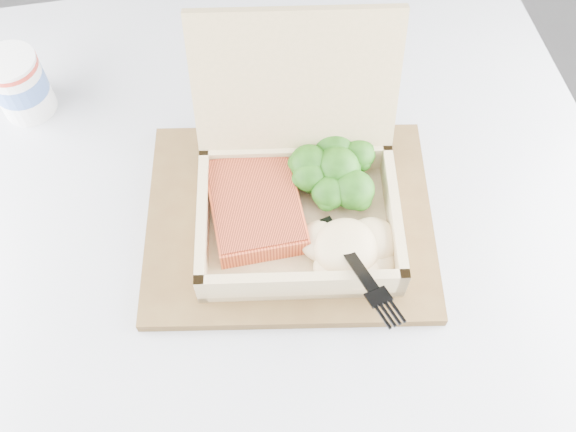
{
  "coord_description": "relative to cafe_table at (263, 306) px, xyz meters",
  "views": [
    {
      "loc": [
        0.71,
        -0.75,
        1.36
      ],
      "look_at": [
        0.73,
        -0.42,
        0.79
      ],
      "focal_mm": 40.0,
      "sensor_mm": 36.0,
      "label": 1
    }
  ],
  "objects": [
    {
      "name": "mashed_potatoes",
      "position": [
        0.09,
        -0.04,
        0.23
      ],
      "size": [
        0.11,
        0.09,
        0.04
      ],
      "primitive_type": "ellipsoid",
      "color": "beige",
      "rests_on": "takeout_container"
    },
    {
      "name": "receipt",
      "position": [
        0.06,
        0.18,
        0.19
      ],
      "size": [
        0.08,
        0.15,
        0.0
      ],
      "primitive_type": "cube",
      "rotation": [
        0.0,
        0.0,
        0.02
      ],
      "color": "white",
      "rests_on": "cafe_table"
    },
    {
      "name": "salmon_fillet",
      "position": [
        0.0,
        0.02,
        0.23
      ],
      "size": [
        0.11,
        0.13,
        0.03
      ],
      "primitive_type": "cube",
      "rotation": [
        0.0,
        0.0,
        0.14
      ],
      "color": "orange",
      "rests_on": "takeout_container"
    },
    {
      "name": "serving_tray",
      "position": [
        0.04,
        0.02,
        0.2
      ],
      "size": [
        0.32,
        0.26,
        0.01
      ],
      "primitive_type": "cube",
      "rotation": [
        0.0,
        0.0,
        -0.04
      ],
      "color": "brown",
      "rests_on": "cafe_table"
    },
    {
      "name": "paper_cup",
      "position": [
        -0.27,
        0.2,
        0.24
      ],
      "size": [
        0.06,
        0.06,
        0.08
      ],
      "color": "silver",
      "rests_on": "cafe_table"
    },
    {
      "name": "cafe_table",
      "position": [
        0.0,
        0.0,
        0.0
      ],
      "size": [
        0.94,
        0.94,
        0.74
      ],
      "rotation": [
        0.0,
        0.0,
        0.13
      ],
      "color": "black",
      "rests_on": "floor"
    },
    {
      "name": "plastic_fork",
      "position": [
        0.08,
        -0.03,
        0.25
      ],
      "size": [
        0.07,
        0.15,
        0.03
      ],
      "rotation": [
        0.0,
        0.0,
        3.5
      ],
      "color": "black",
      "rests_on": "mashed_potatoes"
    },
    {
      "name": "broccoli_pile",
      "position": [
        0.09,
        0.05,
        0.23
      ],
      "size": [
        0.11,
        0.11,
        0.04
      ],
      "primitive_type": null,
      "color": "#2C761A",
      "rests_on": "takeout_container"
    },
    {
      "name": "takeout_container",
      "position": [
        0.05,
        0.03,
        0.25
      ],
      "size": [
        0.21,
        0.21,
        0.19
      ],
      "rotation": [
        0.0,
        0.0,
        -0.02
      ],
      "color": "tan",
      "rests_on": "serving_tray"
    }
  ]
}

